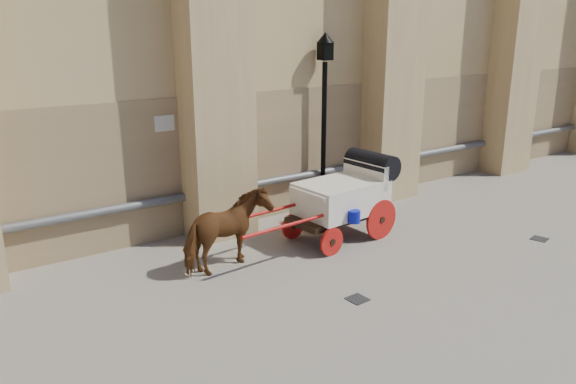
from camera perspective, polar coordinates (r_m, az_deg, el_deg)
ground at (r=10.27m, az=7.74°, el=-9.04°), size 90.00×90.00×0.00m
horse at (r=10.48m, az=-6.18°, el=-4.05°), size 1.89×1.18×1.48m
carriage at (r=12.02m, az=5.89°, el=-0.22°), size 4.12×1.54×1.77m
street_lamp at (r=13.52m, az=3.67°, el=7.49°), size 0.40×0.40×4.26m
drain_grate_near at (r=9.65m, az=7.06°, el=-10.74°), size 0.34×0.34×0.01m
drain_grate_far at (r=13.25m, az=24.19°, el=-4.36°), size 0.39×0.39×0.01m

